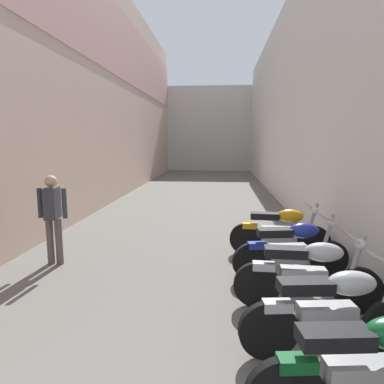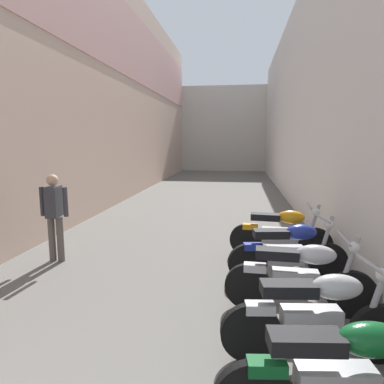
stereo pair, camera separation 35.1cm
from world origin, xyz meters
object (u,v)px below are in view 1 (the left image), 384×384
at_px(motorcycle_sixth, 292,248).
at_px(pedestrian_further_down, 53,213).
at_px(motorcycle_third, 371,369).
at_px(motorcycle_fifth, 308,273).
at_px(motorcycle_fourth, 333,310).
at_px(motorcycle_seventh, 280,230).

xyz_separation_m(motorcycle_sixth, pedestrian_further_down, (-4.00, 0.31, 0.42)).
relative_size(motorcycle_third, motorcycle_fifth, 1.00).
height_order(motorcycle_sixth, pedestrian_further_down, pedestrian_further_down).
xyz_separation_m(motorcycle_fourth, motorcycle_sixth, (-0.00, 1.92, 0.00)).
distance_m(motorcycle_third, motorcycle_fourth, 0.86).
distance_m(motorcycle_third, motorcycle_seventh, 3.84).
bearing_deg(motorcycle_third, motorcycle_fourth, 90.00).
bearing_deg(pedestrian_further_down, motorcycle_seventh, 10.62).
xyz_separation_m(motorcycle_fourth, pedestrian_further_down, (-4.00, 2.23, 0.42)).
bearing_deg(pedestrian_further_down, motorcycle_fifth, -17.82).
relative_size(motorcycle_sixth, motorcycle_seventh, 0.99).
relative_size(motorcycle_third, motorcycle_fourth, 1.00).
distance_m(motorcycle_sixth, pedestrian_further_down, 4.04).
distance_m(motorcycle_sixth, motorcycle_seventh, 1.06).
bearing_deg(motorcycle_fifth, motorcycle_third, -90.00).
height_order(motorcycle_fifth, motorcycle_seventh, same).
xyz_separation_m(motorcycle_sixth, motorcycle_seventh, (0.00, 1.06, 0.00)).
relative_size(motorcycle_fifth, motorcycle_seventh, 1.00).
height_order(motorcycle_third, motorcycle_sixth, same).
bearing_deg(motorcycle_seventh, motorcycle_fourth, -90.00).
height_order(motorcycle_sixth, motorcycle_seventh, same).
relative_size(motorcycle_fourth, motorcycle_seventh, 1.00).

